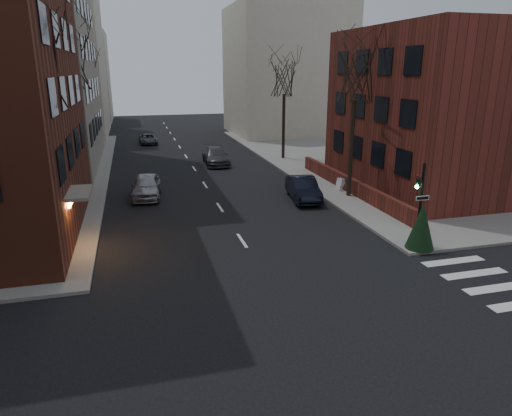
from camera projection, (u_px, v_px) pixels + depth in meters
The scene contains 21 objects.
ground at pixel (348, 400), 11.94m from camera, with size 160.00×160.00×0.00m, color black.
sidewalk_far_right at pixel (476, 153), 46.84m from camera, with size 44.00×44.00×0.15m, color gray.
building_right_brick at pixel (447, 111), 31.98m from camera, with size 12.00×14.00×11.00m, color maroon.
low_wall_right at pixel (349, 184), 31.61m from camera, with size 0.35×16.00×1.00m, color maroon.
building_distant_la at pixel (43, 63), 56.36m from camera, with size 14.00×16.00×18.00m, color beige.
building_distant_ra at pixel (286, 71), 59.51m from camera, with size 14.00×14.00×16.00m, color beige.
building_distant_lb at pixel (76, 77), 73.14m from camera, with size 10.00×12.00×14.00m, color beige.
traffic_signal at pixel (419, 209), 21.66m from camera, with size 0.76×0.44×4.00m.
tree_left_a at pixel (37, 65), 20.20m from camera, with size 4.18×4.18×10.26m.
tree_left_b at pixel (68, 60), 31.15m from camera, with size 4.40×4.40×10.80m.
tree_left_c at pixel (87, 72), 44.34m from camera, with size 3.96×3.96×9.72m.
tree_right_a at pixel (356, 74), 28.41m from camera, with size 3.96×3.96×9.72m.
tree_right_b at pixel (284, 77), 41.46m from camera, with size 3.74×3.74×9.18m.
streetlamp_near at pixel (80, 136), 28.98m from camera, with size 0.36×0.36×6.28m.
streetlamp_far at pixel (98, 110), 47.44m from camera, with size 0.36×0.36×6.28m.
parked_sedan at pixel (303, 189), 30.01m from camera, with size 1.60×4.59×1.51m, color black.
car_lane_silver at pixel (146, 186), 30.57m from camera, with size 1.83×4.56×1.55m, color #98989D.
car_lane_gray at pixel (216, 156), 41.27m from camera, with size 2.09×5.14×1.49m, color #39393D.
car_lane_far at pixel (148, 139), 52.61m from camera, with size 1.87×4.05×1.13m, color #3E3F43.
sandwich_board at pixel (341, 184), 32.00m from camera, with size 0.38×0.53×0.85m, color white.
evergreen_shrub at pixel (421, 226), 21.37m from camera, with size 1.33×1.33×2.22m, color black.
Camera 1 is at (-4.92, -8.98, 8.31)m, focal length 32.00 mm.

